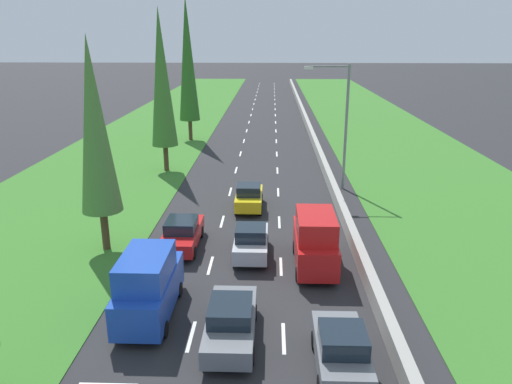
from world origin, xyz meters
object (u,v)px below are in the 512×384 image
at_px(grey_hatchback_right_lane, 341,350).
at_px(silver_hatchback_centre_lane, 251,241).
at_px(yellow_hatchback_centre_lane, 249,197).
at_px(poplar_tree_fourth, 188,60).
at_px(red_sedan_left_lane, 182,233).
at_px(blue_van_left_lane, 148,285).
at_px(poplar_tree_second, 95,127).
at_px(red_van_right_lane, 315,240).
at_px(poplar_tree_third, 161,79).
at_px(grey_sedan_centre_lane, 231,321).
at_px(street_light_mast, 342,119).

xyz_separation_m(grey_hatchback_right_lane, silver_hatchback_centre_lane, (-3.40, 8.95, 0.00)).
relative_size(yellow_hatchback_centre_lane, poplar_tree_fourth, 0.26).
bearing_deg(red_sedan_left_lane, blue_van_left_lane, -91.05).
relative_size(silver_hatchback_centre_lane, yellow_hatchback_centre_lane, 1.00).
bearing_deg(poplar_tree_fourth, poplar_tree_second, -89.86).
relative_size(grey_hatchback_right_lane, poplar_tree_fourth, 0.26).
bearing_deg(yellow_hatchback_centre_lane, silver_hatchback_centre_lane, -86.56).
relative_size(grey_hatchback_right_lane, silver_hatchback_centre_lane, 1.00).
xyz_separation_m(grey_hatchback_right_lane, red_van_right_lane, (-0.24, 7.86, 0.56)).
xyz_separation_m(red_sedan_left_lane, poplar_tree_second, (-4.01, -0.34, 5.75)).
bearing_deg(poplar_tree_fourth, yellow_hatchback_centre_lane, -71.49).
height_order(blue_van_left_lane, poplar_tree_fourth, poplar_tree_fourth).
distance_m(red_sedan_left_lane, poplar_tree_third, 17.44).
relative_size(grey_sedan_centre_lane, red_sedan_left_lane, 1.00).
distance_m(grey_sedan_centre_lane, red_sedan_left_lane, 8.95).
distance_m(poplar_tree_third, street_light_mast, 14.75).
xyz_separation_m(red_van_right_lane, blue_van_left_lane, (-7.01, -4.67, 0.00)).
height_order(poplar_tree_second, poplar_tree_fourth, poplar_tree_fourth).
xyz_separation_m(silver_hatchback_centre_lane, poplar_tree_third, (-7.82, 16.54, 6.76)).
height_order(blue_van_left_lane, poplar_tree_third, poplar_tree_third).
bearing_deg(blue_van_left_lane, yellow_hatchback_centre_lane, 75.24).
bearing_deg(blue_van_left_lane, red_sedan_left_lane, 88.95).
height_order(grey_hatchback_right_lane, grey_sedan_centre_lane, grey_hatchback_right_lane).
relative_size(blue_van_left_lane, yellow_hatchback_centre_lane, 1.26).
bearing_deg(poplar_tree_second, silver_hatchback_centre_lane, -4.83).
height_order(red_van_right_lane, yellow_hatchback_centre_lane, red_van_right_lane).
bearing_deg(poplar_tree_second, grey_sedan_centre_lane, -47.55).
relative_size(yellow_hatchback_centre_lane, poplar_tree_second, 0.35).
height_order(red_van_right_lane, poplar_tree_fourth, poplar_tree_fourth).
relative_size(blue_van_left_lane, red_sedan_left_lane, 1.09).
height_order(red_van_right_lane, silver_hatchback_centre_lane, red_van_right_lane).
relative_size(blue_van_left_lane, poplar_tree_third, 0.37).
distance_m(grey_hatchback_right_lane, blue_van_left_lane, 7.94).
distance_m(grey_hatchback_right_lane, poplar_tree_fourth, 40.57).
relative_size(silver_hatchback_centre_lane, blue_van_left_lane, 0.80).
distance_m(red_sedan_left_lane, street_light_mast, 15.28).
distance_m(red_van_right_lane, grey_sedan_centre_lane, 7.23).
bearing_deg(poplar_tree_fourth, grey_sedan_centre_lane, -78.61).
bearing_deg(poplar_tree_second, street_light_mast, 39.39).
bearing_deg(yellow_hatchback_centre_lane, poplar_tree_third, 128.43).
xyz_separation_m(red_van_right_lane, street_light_mast, (2.83, 13.02, 3.83)).
bearing_deg(poplar_tree_second, red_van_right_lane, -9.06).
bearing_deg(grey_hatchback_right_lane, yellow_hatchback_centre_lane, 103.33).
bearing_deg(poplar_tree_third, poplar_tree_fourth, 89.99).
distance_m(poplar_tree_fourth, street_light_mast, 22.41).
xyz_separation_m(silver_hatchback_centre_lane, red_sedan_left_lane, (-3.73, 1.00, -0.02)).
height_order(red_sedan_left_lane, poplar_tree_fourth, poplar_tree_fourth).
xyz_separation_m(blue_van_left_lane, yellow_hatchback_centre_lane, (3.42, 12.98, -0.56)).
relative_size(grey_hatchback_right_lane, yellow_hatchback_centre_lane, 1.00).
relative_size(red_van_right_lane, street_light_mast, 0.54).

